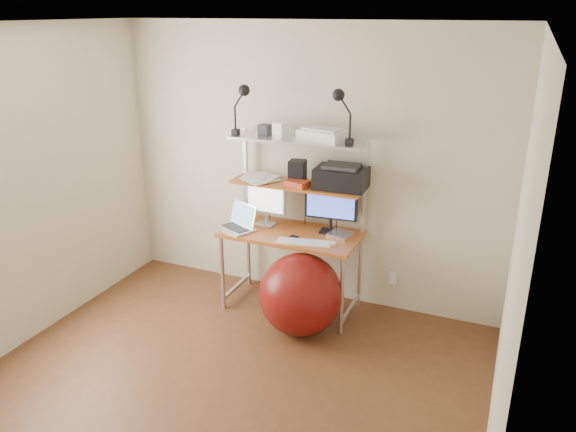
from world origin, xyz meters
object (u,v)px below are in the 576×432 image
at_px(exercise_ball, 300,294).
at_px(printer, 341,177).
at_px(laptop, 240,223).
at_px(monitor_silver, 266,201).
at_px(monitor_black, 331,206).

bearing_deg(exercise_ball, printer, 71.73).
bearing_deg(exercise_ball, laptop, 159.51).
distance_m(printer, exercise_ball, 1.04).
distance_m(monitor_silver, exercise_ball, 0.92).
bearing_deg(laptop, monitor_black, 42.73).
distance_m(monitor_black, printer, 0.29).
distance_m(laptop, printer, 1.00).
relative_size(monitor_black, printer, 1.06).
bearing_deg(monitor_black, monitor_silver, -179.34).
relative_size(monitor_silver, monitor_black, 0.90).
distance_m(monitor_silver, monitor_black, 0.60).
height_order(laptop, printer, printer).
relative_size(laptop, printer, 0.91).
relative_size(laptop, exercise_ball, 0.58).
xyz_separation_m(monitor_silver, printer, (0.68, 0.05, 0.28)).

